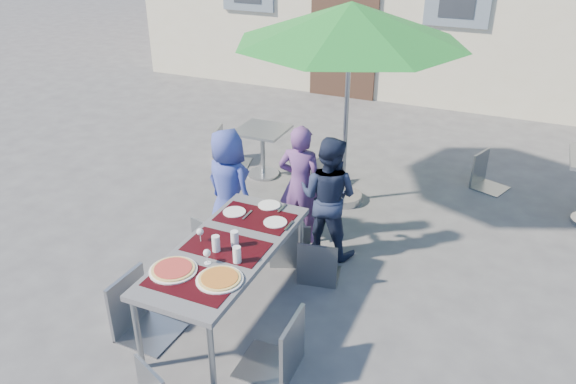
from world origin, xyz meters
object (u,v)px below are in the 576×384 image
at_px(chair_5, 136,370).
at_px(bg_chair_l_0, 225,124).
at_px(dining_table, 227,252).
at_px(pizza_near_right, 220,279).
at_px(chair_0, 211,215).
at_px(chair_1, 290,216).
at_px(pizza_near_left, 173,269).
at_px(chair_3, 133,273).
at_px(child_0, 229,186).
at_px(bg_chair_r_0, 312,153).
at_px(child_2, 328,197).
at_px(chair_2, 319,236).
at_px(cafe_table_0, 263,145).
at_px(child_1, 300,185).
at_px(patio_umbrella, 351,24).
at_px(chair_4, 280,310).
at_px(bg_chair_l_1, 490,150).

xyz_separation_m(chair_5, bg_chair_l_0, (-1.71, 4.26, 0.11)).
bearing_deg(chair_5, dining_table, 89.89).
relative_size(pizza_near_right, chair_0, 0.42).
bearing_deg(chair_5, chair_1, 85.97).
xyz_separation_m(pizza_near_left, bg_chair_l_0, (-1.50, 3.46, -0.16)).
bearing_deg(chair_3, bg_chair_l_0, 107.38).
bearing_deg(chair_1, child_0, 167.75).
bearing_deg(bg_chair_r_0, child_2, -62.17).
height_order(child_0, bg_chair_l_0, child_0).
bearing_deg(chair_3, pizza_near_right, 3.81).
bearing_deg(child_0, chair_3, 109.31).
bearing_deg(bg_chair_r_0, chair_3, -95.60).
height_order(chair_0, chair_3, chair_3).
xyz_separation_m(chair_2, cafe_table_0, (-1.60, 2.00, -0.07)).
xyz_separation_m(child_1, cafe_table_0, (-1.12, 1.34, -0.23)).
xyz_separation_m(chair_0, patio_umbrella, (0.84, 1.79, 1.69)).
relative_size(child_0, bg_chair_l_0, 1.27).
relative_size(chair_5, patio_umbrella, 0.32).
height_order(chair_1, chair_4, chair_4).
height_order(child_1, chair_4, child_1).
relative_size(chair_1, patio_umbrella, 0.36).
relative_size(child_0, child_2, 0.98).
bearing_deg(chair_3, patio_umbrella, 74.72).
bearing_deg(cafe_table_0, chair_1, -56.41).
relative_size(child_0, chair_0, 1.46).
relative_size(dining_table, chair_5, 2.15).
xyz_separation_m(child_2, chair_2, (0.12, -0.55, -0.15)).
bearing_deg(child_1, dining_table, 82.40).
bearing_deg(bg_chair_r_0, chair_1, -75.25).
bearing_deg(bg_chair_l_0, child_1, -39.48).
xyz_separation_m(dining_table, bg_chair_l_1, (1.82, 3.72, -0.17)).
bearing_deg(bg_chair_l_0, bg_chair_r_0, -7.70).
xyz_separation_m(cafe_table_0, bg_chair_l_0, (-0.66, 0.13, 0.16)).
height_order(chair_4, bg_chair_r_0, chair_4).
bearing_deg(patio_umbrella, bg_chair_r_0, 157.03).
distance_m(chair_1, chair_4, 1.55).
height_order(chair_3, chair_5, chair_3).
bearing_deg(chair_2, child_0, 163.32).
relative_size(pizza_near_left, child_1, 0.29).
xyz_separation_m(chair_2, patio_umbrella, (-0.34, 1.72, 1.69)).
distance_m(chair_0, bg_chair_l_0, 2.45).
xyz_separation_m(chair_3, cafe_table_0, (-0.42, 3.34, -0.17)).
bearing_deg(chair_2, patio_umbrella, 101.09).
height_order(child_2, patio_umbrella, patio_umbrella).
bearing_deg(pizza_near_left, bg_chair_r_0, 91.59).
relative_size(pizza_near_left, chair_5, 0.46).
bearing_deg(pizza_near_left, pizza_near_right, 5.68).
bearing_deg(dining_table, bg_chair_l_0, 119.99).
height_order(pizza_near_right, chair_3, chair_3).
xyz_separation_m(chair_3, patio_umbrella, (0.84, 3.06, 1.59)).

